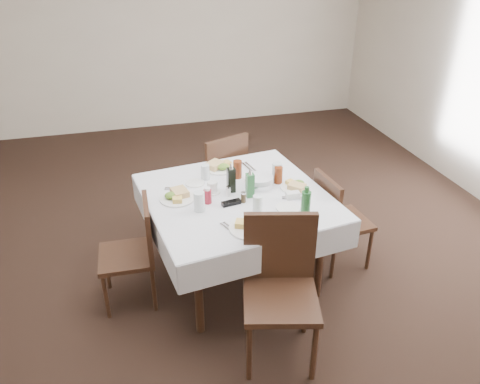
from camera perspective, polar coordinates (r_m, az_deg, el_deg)
The scene contains 33 objects.
ground_plane at distance 4.10m, azimuth -3.23°, elevation -8.75°, with size 7.00×7.00×0.00m, color black.
room_shell at distance 3.34m, azimuth -4.05°, elevation 15.21°, with size 6.04×7.04×2.80m.
dining_table at distance 3.59m, azimuth -0.42°, elevation -1.51°, with size 1.50×1.50×0.76m.
chair_north at distance 4.39m, azimuth -2.33°, elevation 2.21°, with size 0.57×0.57×0.93m.
chair_south at distance 3.05m, azimuth 4.89°, elevation -10.53°, with size 0.57×0.57×0.99m.
chair_east at distance 3.90m, azimuth 11.55°, elevation -2.86°, with size 0.43×0.43×0.84m.
chair_west at distance 3.55m, azimuth -12.49°, elevation -6.50°, with size 0.41×0.41×0.84m.
meal_north at distance 3.95m, azimuth -2.51°, elevation 3.14°, with size 0.28×0.28×0.06m.
meal_south at distance 3.14m, azimuth 1.53°, elevation -4.12°, with size 0.30×0.30×0.07m.
meal_east at distance 3.66m, azimuth 6.83°, elevation 0.75°, with size 0.23×0.23×0.05m.
meal_west at distance 3.52m, azimuth -7.69°, elevation -0.50°, with size 0.27×0.27×0.06m.
side_plate_a at distance 3.73m, azimuth -5.51°, elevation 1.09°, with size 0.15×0.15×0.01m.
side_plate_b at distance 3.39m, azimuth 5.88°, elevation -1.94°, with size 0.18×0.18×0.01m.
water_n at distance 3.77m, azimuth -4.25°, elevation 2.43°, with size 0.07×0.07×0.13m.
water_s at distance 3.31m, azimuth 2.17°, elevation -1.47°, with size 0.07×0.07×0.13m.
water_e at distance 3.76m, azimuth 4.51°, elevation 2.52°, with size 0.08×0.08×0.14m.
water_w at distance 3.33m, azimuth -4.98°, elevation -1.16°, with size 0.08×0.08×0.15m.
iced_tea_a at distance 3.78m, azimuth -0.31°, elevation 2.78°, with size 0.07×0.07×0.15m.
iced_tea_b at distance 3.71m, azimuth 4.70°, elevation 2.07°, with size 0.07×0.07×0.14m.
bread_basket at distance 3.68m, azimuth 2.41°, elevation 1.33°, with size 0.23×0.23×0.08m.
oil_cruet_dark at distance 3.55m, azimuth -1.09°, elevation 1.60°, with size 0.06×0.06×0.25m.
oil_cruet_green at distance 3.49m, azimuth 1.23°, elevation 0.95°, with size 0.06×0.06×0.24m.
ketchup_bottle at distance 3.43m, azimuth -3.97°, elevation -0.46°, with size 0.06×0.06×0.13m.
salt_shaker at distance 3.52m, azimuth -1.43°, elevation 0.11°, with size 0.04×0.04×0.08m.
pepper_shaker at distance 3.44m, azimuth 0.42°, elevation -0.63°, with size 0.04×0.04×0.08m.
coffee_mug at distance 3.58m, azimuth -3.41°, elevation 0.54°, with size 0.12×0.12×0.09m.
sunglasses at distance 3.42m, azimuth -1.08°, elevation -1.32°, with size 0.15×0.07×0.03m.
green_bottle at distance 3.24m, azimuth 8.01°, elevation -1.57°, with size 0.07×0.07×0.25m.
sugar_caddy at distance 3.52m, azimuth 6.45°, elevation -0.37°, with size 0.10×0.06×0.05m.
cutlery_n at distance 3.98m, azimuth 1.09°, elevation 3.06°, with size 0.08×0.20×0.01m.
cutlery_s at distance 3.15m, azimuth -1.34°, elevation -4.44°, with size 0.10×0.17×0.01m.
cutlery_e at distance 3.52m, azimuth 6.58°, elevation -0.77°, with size 0.18×0.10×0.01m.
cutlery_w at distance 3.66m, azimuth -7.84°, elevation 0.37°, with size 0.18×0.10×0.01m.
Camera 1 is at (-0.62, -3.19, 2.49)m, focal length 35.00 mm.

